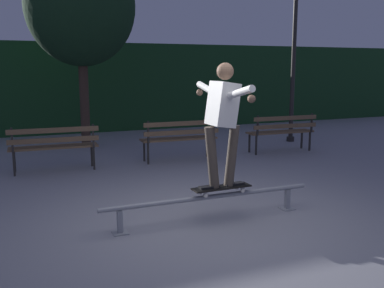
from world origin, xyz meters
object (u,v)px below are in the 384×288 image
Objects in this scene: park_bench_rightmost at (282,129)px; tree_behind_benches at (80,6)px; lamp_post_right at (294,45)px; grind_rail at (210,200)px; park_bench_right_center at (180,136)px; skateboard at (222,188)px; skateboarder at (223,115)px; park_bench_left_center at (54,143)px.

tree_behind_benches reaches higher than park_bench_rightmost.
tree_behind_benches is 1.21× the size of lamp_post_right.
tree_behind_benches reaches higher than grind_rail.
tree_behind_benches is at bearing 122.82° from park_bench_right_center.
grind_rail is at bearing -180.00° from skateboard.
tree_behind_benches is at bearing 97.81° from skateboard.
park_bench_right_center is (0.75, 3.45, 0.13)m from skateboard.
lamp_post_right is at bearing 47.07° from skateboard.
lamp_post_right reaches higher than skateboard.
tree_behind_benches is (-0.81, 5.85, 1.98)m from skateboarder.
lamp_post_right is (6.04, 1.17, 1.94)m from park_bench_left_center.
skateboard is 0.17× the size of tree_behind_benches.
skateboard is at bearing -102.21° from park_bench_right_center.
park_bench_left_center is at bearing 180.00° from park_bench_right_center.
skateboarder is at bearing -132.91° from lamp_post_right.
park_bench_left_center is at bearing 180.00° from park_bench_rightmost.
park_bench_left_center is (-1.59, 3.45, 0.27)m from grind_rail.
grind_rail is at bearing -179.96° from skateboarder.
park_bench_left_center is 3.80m from tree_behind_benches.
park_bench_left_center reaches higher than grind_rail.
park_bench_rightmost is at bearing 0.00° from park_bench_left_center.
park_bench_rightmost is 2.51m from lamp_post_right.
park_bench_left_center is at bearing 116.82° from skateboard.
park_bench_rightmost reaches higher than skateboard.
skateboard is 0.50× the size of skateboarder.
tree_behind_benches is (-0.80, 5.85, 2.91)m from skateboard.
lamp_post_right reaches higher than park_bench_right_center.
park_bench_right_center is at bearing -57.18° from tree_behind_benches.
park_bench_right_center is 0.41× the size of lamp_post_right.
park_bench_rightmost is 5.46m from tree_behind_benches.
lamp_post_right is (1.06, 1.17, 1.94)m from park_bench_rightmost.
grind_rail is 0.73× the size of lamp_post_right.
park_bench_right_center is at bearing 180.00° from park_bench_rightmost.
lamp_post_right reaches higher than grind_rail.
park_bench_right_center is at bearing -161.72° from lamp_post_right.
park_bench_left_center is (-1.74, 3.45, 0.13)m from skateboard.
park_bench_rightmost is at bearing 46.82° from skateboard.
grind_rail is 4.85m from park_bench_rightmost.
grind_rail is at bearing -104.67° from park_bench_right_center.
park_bench_rightmost is 0.34× the size of tree_behind_benches.
skateboard is 0.49× the size of park_bench_rightmost.
park_bench_right_center is (2.49, 0.00, 0.00)m from park_bench_left_center.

